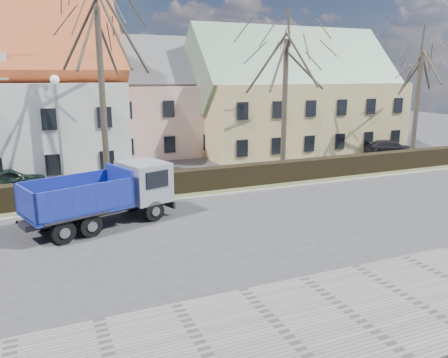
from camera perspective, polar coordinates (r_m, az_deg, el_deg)
name	(u,v)px	position (r m, az deg, el deg)	size (l,w,h in m)	color
ground	(184,231)	(19.48, -5.22, -6.75)	(120.00, 120.00, 0.00)	#39393B
sidewalk_near	(283,331)	(12.44, 7.68, -19.11)	(80.00, 5.00, 0.08)	gray
curb_far	(158,202)	(23.67, -8.67, -3.01)	(80.00, 0.30, 0.12)	gray
grass_strip	(150,195)	(25.17, -9.59, -2.07)	(80.00, 3.00, 0.10)	#48522E
hedge	(151,186)	(24.83, -9.53, -0.85)	(60.00, 0.90, 1.30)	black
building_pink	(156,107)	(38.72, -8.91, 9.30)	(10.80, 8.80, 8.00)	#DAAA9A
building_yellow	(293,102)	(40.68, 9.05, 9.84)	(18.80, 10.80, 8.50)	tan
tree_1	(101,82)	(26.17, -15.71, 12.14)	(9.20, 9.20, 12.65)	#393027
tree_2	(285,93)	(30.24, 7.96, 11.05)	(8.00, 8.00, 11.00)	#393027
tree_3	(418,94)	(37.84, 24.00, 10.08)	(7.60, 7.60, 10.45)	#393027
dump_truck	(96,197)	(20.36, -16.41, -2.30)	(6.87, 2.55, 2.75)	navy
streetlight	(60,139)	(24.68, -20.64, 4.87)	(0.53, 0.53, 6.78)	gray
cart_frame	(16,218)	(22.32, -25.56, -4.57)	(0.67, 0.39, 0.62)	silver
parked_car_a	(8,180)	(28.44, -26.38, -0.12)	(1.70, 4.22, 1.44)	black
parked_car_b	(391,148)	(39.85, 20.97, 3.83)	(1.81, 4.46, 1.29)	black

